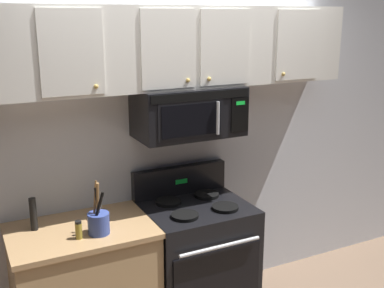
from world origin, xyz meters
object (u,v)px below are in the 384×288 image
stove_range (196,260)px  salt_shaker (99,206)px  over_range_microwave (189,112)px  utensil_crock_blue (99,222)px  spice_jar (79,230)px  pepper_mill (33,214)px

stove_range → salt_shaker: size_ratio=9.96×
over_range_microwave → utensil_crock_blue: 0.99m
utensil_crock_blue → spice_jar: utensil_crock_blue is taller
utensil_crock_blue → salt_shaker: (0.09, 0.32, -0.03)m
spice_jar → stove_range: bearing=8.9°
utensil_crock_blue → spice_jar: 0.13m
utensil_crock_blue → spice_jar: bearing=-174.8°
stove_range → over_range_microwave: (-0.00, 0.12, 1.11)m
stove_range → spice_jar: size_ratio=9.58×
pepper_mill → spice_jar: (0.23, -0.25, -0.05)m
over_range_microwave → salt_shaker: over_range_microwave is taller
salt_shaker → over_range_microwave: bearing=-6.2°
spice_jar → utensil_crock_blue: bearing=5.2°
over_range_microwave → salt_shaker: 0.91m
salt_shaker → pepper_mill: (-0.45, -0.08, 0.05)m
salt_shaker → pepper_mill: size_ratio=0.52×
over_range_microwave → pepper_mill: 1.25m
over_range_microwave → spice_jar: bearing=-163.9°
utensil_crock_blue → pepper_mill: utensil_crock_blue is taller
utensil_crock_blue → pepper_mill: (-0.36, 0.24, 0.03)m
utensil_crock_blue → pepper_mill: size_ratio=1.59×
salt_shaker → spice_jar: (-0.22, -0.33, 0.00)m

